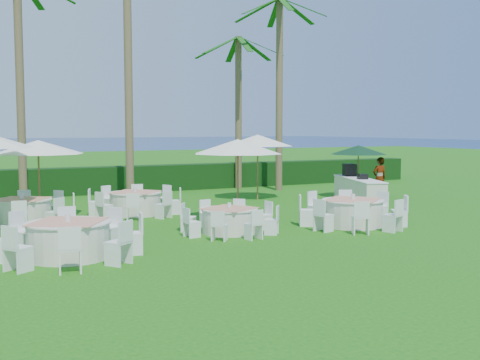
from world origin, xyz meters
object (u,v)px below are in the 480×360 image
object	(u,v)px
banquet_table_b	(229,220)
buffet_table	(359,189)
banquet_table_a	(68,239)
banquet_table_e	(135,203)
umbrella_b	(238,147)
staff_person	(379,178)
umbrella_c	(38,147)
umbrella_d	(258,140)
banquet_table_d	(22,211)
umbrella_green	(358,150)
banquet_table_c	(353,212)

from	to	relation	value
banquet_table_b	buffet_table	world-z (taller)	buffet_table
banquet_table_a	banquet_table_e	world-z (taller)	banquet_table_a
umbrella_b	staff_person	xyz separation A→B (m)	(8.01, 2.81, -1.50)
banquet_table_a	banquet_table_e	size ratio (longest dim) A/B	1.10
banquet_table_e	umbrella_c	size ratio (longest dim) A/B	1.05
umbrella_d	staff_person	xyz separation A→B (m)	(4.63, -2.08, -1.57)
umbrella_c	umbrella_d	xyz separation A→B (m)	(8.81, 1.44, 0.10)
umbrella_d	banquet_table_b	bearing A→B (deg)	-124.43
banquet_table_d	staff_person	bearing A→B (deg)	0.70
banquet_table_e	umbrella_b	size ratio (longest dim) A/B	1.08
umbrella_c	staff_person	size ratio (longest dim) A/B	1.66
banquet_table_b	buffet_table	distance (m)	8.72
buffet_table	staff_person	size ratio (longest dim) A/B	2.37
banquet_table_d	umbrella_b	size ratio (longest dim) A/B	1.10
banquet_table_d	umbrella_d	size ratio (longest dim) A/B	1.07
banquet_table_d	umbrella_green	size ratio (longest dim) A/B	1.34
banquet_table_e	umbrella_d	bearing A→B (deg)	17.88
umbrella_c	banquet_table_b	bearing A→B (deg)	-49.43
banquet_table_d	banquet_table_e	distance (m)	3.72
umbrella_b	staff_person	bearing A→B (deg)	19.36
banquet_table_c	umbrella_b	distance (m)	4.04
banquet_table_d	umbrella_d	world-z (taller)	umbrella_d
banquet_table_b	umbrella_green	xyz separation A→B (m)	(8.47, 5.07, 1.66)
umbrella_d	staff_person	distance (m)	5.31
banquet_table_a	umbrella_b	bearing A→B (deg)	26.64
umbrella_b	umbrella_c	bearing A→B (deg)	147.56
banquet_table_a	banquet_table_b	distance (m)	4.86
banquet_table_a	banquet_table_e	xyz separation A→B (m)	(3.40, 5.93, -0.03)
banquet_table_b	banquet_table_c	bearing A→B (deg)	-9.11
banquet_table_a	umbrella_b	world-z (taller)	umbrella_b
banquet_table_c	buffet_table	world-z (taller)	buffet_table
banquet_table_b	banquet_table_d	size ratio (longest dim) A/B	0.89
umbrella_d	buffet_table	bearing A→B (deg)	-37.01
umbrella_c	buffet_table	bearing A→B (deg)	-4.82
banquet_table_e	staff_person	distance (m)	10.40
banquet_table_b	umbrella_green	size ratio (longest dim) A/B	1.20
banquet_table_b	buffet_table	bearing A→B (deg)	27.75
banquet_table_d	buffet_table	size ratio (longest dim) A/B	0.76
umbrella_green	staff_person	distance (m)	1.46
banquet_table_d	banquet_table_c	bearing A→B (deg)	-28.95
buffet_table	banquet_table_c	bearing A→B (deg)	-129.73
banquet_table_d	umbrella_green	xyz separation A→B (m)	(13.47, 0.80, 1.62)
banquet_table_d	umbrella_d	xyz separation A→B (m)	(9.46, 2.25, 2.02)
staff_person	banquet_table_a	bearing A→B (deg)	26.29
umbrella_c	umbrella_green	world-z (taller)	umbrella_c
buffet_table	staff_person	distance (m)	1.47
banquet_table_c	staff_person	world-z (taller)	staff_person
banquet_table_a	umbrella_d	xyz separation A→B (m)	(9.15, 7.79, 1.99)
umbrella_c	banquet_table_c	bearing A→B (deg)	-34.84
umbrella_d	umbrella_c	bearing A→B (deg)	-170.75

